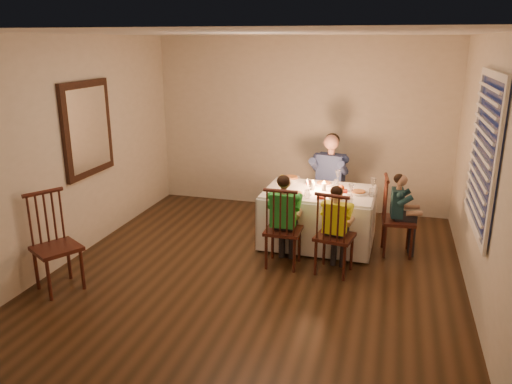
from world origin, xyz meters
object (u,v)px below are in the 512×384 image
(chair_end, at_px, (395,253))
(child_yellow, at_px, (333,272))
(chair_near_right, at_px, (333,272))
(child_green, at_px, (283,265))
(chair_near_left, at_px, (283,265))
(child_teal, at_px, (395,253))
(adult, at_px, (328,225))
(chair_extra, at_px, (62,289))
(dining_table, at_px, (319,206))
(serving_bowl, at_px, (291,179))
(chair_adult, at_px, (328,225))

(chair_end, distance_m, child_yellow, 1.00)
(chair_near_right, height_order, child_green, child_green)
(chair_near_left, relative_size, chair_near_right, 1.00)
(chair_end, distance_m, child_teal, 0.00)
(adult, xyz_separation_m, child_green, (-0.33, -1.48, 0.00))
(chair_near_left, distance_m, chair_extra, 2.46)
(dining_table, distance_m, serving_bowl, 0.58)
(chair_near_left, bearing_deg, child_green, 180.00)
(chair_extra, distance_m, child_yellow, 2.97)
(dining_table, xyz_separation_m, chair_adult, (0.03, 0.72, -0.51))
(child_yellow, height_order, serving_bowl, serving_bowl)
(chair_near_right, height_order, adult, adult)
(chair_adult, relative_size, chair_extra, 0.93)
(chair_end, bearing_deg, dining_table, 81.69)
(adult, bearing_deg, child_green, -91.58)
(chair_near_right, distance_m, adult, 1.53)
(dining_table, xyz_separation_m, chair_extra, (-2.43, -1.96, -0.51))
(chair_near_left, height_order, chair_near_right, same)
(child_yellow, relative_size, child_teal, 1.02)
(chair_adult, xyz_separation_m, chair_extra, (-2.46, -2.68, 0.00))
(chair_extra, bearing_deg, child_teal, -29.91)
(adult, bearing_deg, child_teal, -28.28)
(chair_end, relative_size, child_teal, 0.97)
(dining_table, relative_size, adult, 1.07)
(chair_adult, height_order, serving_bowl, serving_bowl)
(child_teal, bearing_deg, dining_table, 81.69)
(dining_table, relative_size, chair_near_right, 1.43)
(child_teal, height_order, serving_bowl, serving_bowl)
(chair_end, height_order, chair_extra, chair_extra)
(child_yellow, bearing_deg, chair_near_right, 9.74)
(dining_table, xyz_separation_m, serving_bowl, (-0.43, 0.31, 0.24))
(chair_near_right, xyz_separation_m, child_yellow, (0.00, 0.00, 0.00))
(chair_end, height_order, adult, adult)
(dining_table, relative_size, chair_extra, 1.33)
(chair_end, distance_m, serving_bowl, 1.64)
(chair_end, bearing_deg, chair_near_left, 113.54)
(chair_near_left, relative_size, serving_bowl, 4.08)
(dining_table, xyz_separation_m, chair_end, (0.98, -0.05, -0.51))
(chair_near_right, bearing_deg, serving_bowl, -46.17)
(child_teal, distance_m, serving_bowl, 1.64)
(child_green, bearing_deg, chair_near_left, 180.00)
(chair_adult, distance_m, chair_near_right, 1.53)
(chair_near_right, bearing_deg, child_teal, -123.06)
(chair_near_left, height_order, chair_extra, chair_extra)
(chair_extra, height_order, child_yellow, chair_extra)
(chair_extra, distance_m, child_teal, 3.91)
(chair_adult, relative_size, chair_end, 1.00)
(chair_extra, height_order, child_teal, chair_extra)
(chair_near_left, relative_size, adult, 0.75)
(chair_near_right, relative_size, child_green, 0.89)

